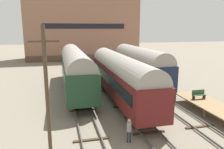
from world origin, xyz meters
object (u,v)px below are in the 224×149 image
at_px(train_car_navy, 139,64).
at_px(utility_pole, 47,89).
at_px(person_worker, 129,128).
at_px(bench, 199,94).
at_px(train_car_maroon, 120,75).
at_px(train_car_green, 75,67).

relative_size(train_car_navy, utility_pole, 1.90).
bearing_deg(train_car_navy, person_worker, -113.12).
distance_m(bench, utility_pole, 15.35).
height_order(train_car_maroon, utility_pole, utility_pole).
relative_size(train_car_green, person_worker, 10.65).
distance_m(train_car_navy, person_worker, 16.36).
bearing_deg(person_worker, train_car_green, 100.11).
distance_m(train_car_navy, bench, 10.47).
relative_size(train_car_maroon, person_worker, 10.42).
bearing_deg(bench, train_car_navy, 104.41).
relative_size(train_car_maroon, train_car_navy, 1.19).
distance_m(train_car_maroon, utility_pole, 11.67).
relative_size(train_car_green, bench, 13.45).
bearing_deg(utility_pole, person_worker, -0.65).
height_order(train_car_navy, person_worker, train_car_navy).
height_order(train_car_maroon, train_car_green, train_car_green).
bearing_deg(utility_pole, bench, 18.74).
relative_size(bench, person_worker, 0.79).
distance_m(bench, person_worker, 10.22).
xyz_separation_m(train_car_green, bench, (11.51, -9.40, -1.63)).
xyz_separation_m(train_car_maroon, train_car_green, (-4.46, 5.21, 0.13)).
bearing_deg(person_worker, train_car_navy, 66.88).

